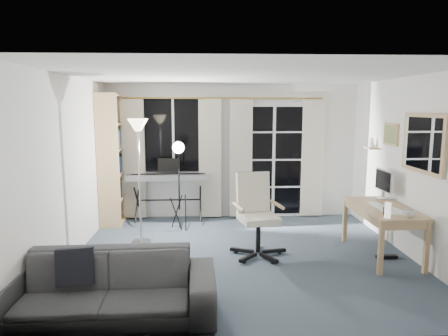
# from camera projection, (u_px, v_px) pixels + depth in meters

# --- Properties ---
(floor) EXTENTS (4.50, 4.00, 0.02)m
(floor) POSITION_uv_depth(u_px,v_px,m) (241.00, 256.00, 5.42)
(floor) COLOR #3C4957
(floor) RESTS_ON ground
(window) EXTENTS (1.20, 0.08, 1.40)m
(window) POSITION_uv_depth(u_px,v_px,m) (173.00, 135.00, 7.09)
(window) COLOR white
(window) RESTS_ON floor
(french_door) EXTENTS (1.32, 0.09, 2.11)m
(french_door) POSITION_uv_depth(u_px,v_px,m) (273.00, 161.00, 7.25)
(french_door) COLOR white
(french_door) RESTS_ON floor
(curtains) EXTENTS (3.60, 0.07, 2.13)m
(curtains) POSITION_uv_depth(u_px,v_px,m) (225.00, 158.00, 7.10)
(curtains) COLOR gold
(curtains) RESTS_ON floor
(bookshelf) EXTENTS (0.41, 1.05, 2.22)m
(bookshelf) POSITION_uv_depth(u_px,v_px,m) (111.00, 162.00, 6.94)
(bookshelf) COLOR tan
(bookshelf) RESTS_ON floor
(torchiere_lamp) EXTENTS (0.37, 0.37, 1.83)m
(torchiere_lamp) POSITION_uv_depth(u_px,v_px,m) (138.00, 144.00, 5.71)
(torchiere_lamp) COLOR #B2B2B7
(torchiere_lamp) RESTS_ON floor
(keyboard_piano) EXTENTS (1.43, 0.72, 1.03)m
(keyboard_piano) POSITION_uv_depth(u_px,v_px,m) (169.00, 178.00, 6.93)
(keyboard_piano) COLOR black
(keyboard_piano) RESTS_ON floor
(studio_light) EXTENTS (0.27, 0.30, 1.49)m
(studio_light) POSITION_uv_depth(u_px,v_px,m) (179.00, 158.00, 6.36)
(studio_light) COLOR black
(studio_light) RESTS_ON floor
(office_chair) EXTENTS (0.77, 0.76, 1.11)m
(office_chair) POSITION_uv_depth(u_px,v_px,m) (255.00, 207.00, 5.42)
(office_chair) COLOR black
(office_chair) RESTS_ON floor
(desk) EXTENTS (0.65, 1.28, 0.68)m
(desk) POSITION_uv_depth(u_px,v_px,m) (383.00, 213.00, 5.32)
(desk) COLOR #A67B55
(desk) RESTS_ON floor
(monitor) EXTENTS (0.16, 0.49, 0.43)m
(monitor) POSITION_uv_depth(u_px,v_px,m) (384.00, 181.00, 5.72)
(monitor) COLOR silver
(monitor) RESTS_ON desk
(desk_clutter) EXTENTS (0.40, 0.77, 0.86)m
(desk_clutter) POSITION_uv_depth(u_px,v_px,m) (385.00, 222.00, 5.11)
(desk_clutter) COLOR white
(desk_clutter) RESTS_ON desk
(mug) EXTENTS (0.11, 0.09, 0.11)m
(mug) POSITION_uv_depth(u_px,v_px,m) (410.00, 212.00, 4.81)
(mug) COLOR silver
(mug) RESTS_ON desk
(wall_mirror) EXTENTS (0.04, 0.94, 0.74)m
(wall_mirror) POSITION_uv_depth(u_px,v_px,m) (423.00, 143.00, 4.94)
(wall_mirror) COLOR tan
(wall_mirror) RESTS_ON floor
(framed_print) EXTENTS (0.03, 0.42, 0.32)m
(framed_print) POSITION_uv_depth(u_px,v_px,m) (391.00, 134.00, 5.82)
(framed_print) COLOR tan
(framed_print) RESTS_ON floor
(wall_shelf) EXTENTS (0.16, 0.30, 0.18)m
(wall_shelf) POSITION_uv_depth(u_px,v_px,m) (371.00, 144.00, 6.34)
(wall_shelf) COLOR tan
(wall_shelf) RESTS_ON floor
(sofa) EXTENTS (2.09, 0.67, 0.81)m
(sofa) POSITION_uv_depth(u_px,v_px,m) (105.00, 277.00, 3.77)
(sofa) COLOR #29282B
(sofa) RESTS_ON floor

